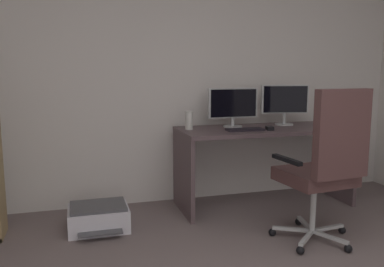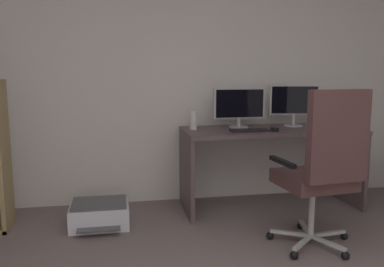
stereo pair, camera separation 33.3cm
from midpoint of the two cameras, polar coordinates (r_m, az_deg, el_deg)
name	(u,v)px [view 2 (the right image)]	position (r m, az deg, el deg)	size (l,w,h in m)	color
wall_back	(173,72)	(4.00, -0.28, 8.62)	(4.96, 0.10, 2.56)	silver
desk	(271,149)	(3.90, 13.47, -2.14)	(1.65, 0.66, 0.76)	#544246
monitor_main	(239,105)	(3.87, 9.13, 3.96)	(0.50, 0.18, 0.37)	#B2B5B7
monitor_secondary	(294,102)	(4.08, 16.48, 4.28)	(0.47, 0.18, 0.40)	#B2B5B7
keyboard	(249,130)	(3.66, 10.64, 0.42)	(0.34, 0.13, 0.02)	black
computer_mouse	(275,129)	(3.72, 14.11, 0.55)	(0.06, 0.10, 0.03)	black
desktop_speaker	(193,120)	(3.71, 2.75, 1.84)	(0.07, 0.07, 0.17)	silver
office_chair	(323,166)	(3.04, 21.00, -4.28)	(0.62, 0.64, 1.17)	#B7BABC
printer	(100,214)	(3.51, -10.20, -11.14)	(0.48, 0.45, 0.21)	silver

